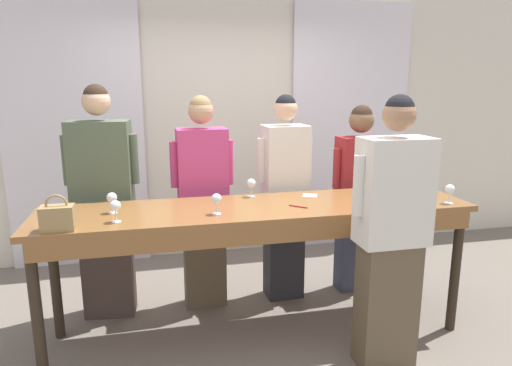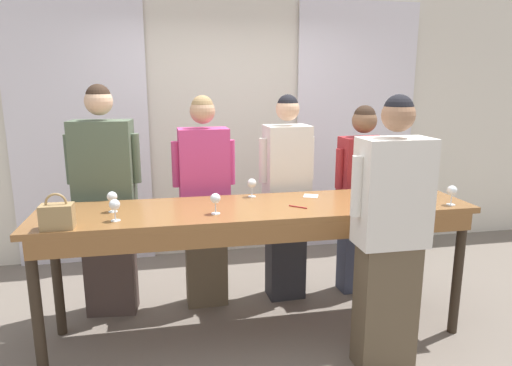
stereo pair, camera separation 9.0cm
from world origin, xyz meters
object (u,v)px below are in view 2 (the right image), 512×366
object	(u,v)px
guest_cream_sweater	(286,197)
tasting_bar	(259,221)
wine_glass_front_right	(452,191)
handbag	(57,216)
guest_pink_top	(205,201)
wine_glass_center_right	(420,184)
wine_bottle	(389,179)
guest_striped_shirt	(361,196)
wine_glass_center_left	(215,199)
host_pouring	(390,236)
potted_plant	(400,217)
guest_olive_jacket	(106,201)
wine_glass_center_mid	(252,184)
wine_glass_front_left	(112,197)
wine_glass_front_mid	(115,205)

from	to	relation	value
guest_cream_sweater	tasting_bar	bearing A→B (deg)	-121.32
wine_glass_front_right	handbag	bearing A→B (deg)	-179.49
guest_pink_top	guest_cream_sweater	xyz separation A→B (m)	(0.69, -0.00, -0.01)
wine_glass_front_right	wine_glass_center_right	world-z (taller)	same
wine_bottle	guest_pink_top	distance (m)	1.48
guest_cream_sweater	guest_striped_shirt	xyz separation A→B (m)	(0.67, 0.00, -0.02)
wine_glass_center_left	guest_pink_top	size ratio (longest dim) A/B	0.08
guest_striped_shirt	tasting_bar	bearing A→B (deg)	-150.22
handbag	guest_cream_sweater	distance (m)	1.84
tasting_bar	guest_cream_sweater	world-z (taller)	guest_cream_sweater
guest_pink_top	host_pouring	xyz separation A→B (m)	(1.07, -1.11, 0.00)
wine_bottle	host_pouring	size ratio (longest dim) A/B	0.18
wine_glass_center_right	guest_striped_shirt	distance (m)	0.64
potted_plant	wine_glass_center_right	bearing A→B (deg)	-114.77
guest_pink_top	guest_striped_shirt	xyz separation A→B (m)	(1.36, 0.00, -0.03)
guest_olive_jacket	tasting_bar	bearing A→B (deg)	-28.17
wine_glass_center_right	handbag	bearing A→B (deg)	-173.77
guest_cream_sweater	guest_striped_shirt	world-z (taller)	guest_cream_sweater
wine_glass_center_left	guest_striped_shirt	xyz separation A→B (m)	(1.35, 0.70, -0.22)
wine_bottle	wine_glass_center_mid	xyz separation A→B (m)	(-1.07, 0.11, -0.01)
wine_bottle	wine_glass_front_right	bearing A→B (deg)	-54.28
handbag	wine_glass_front_left	distance (m)	0.42
wine_glass_front_mid	wine_glass_center_right	bearing A→B (deg)	4.79
wine_glass_front_mid	guest_pink_top	xyz separation A→B (m)	(0.62, 0.74, -0.19)
wine_glass_front_mid	wine_glass_center_right	distance (m)	2.22
wine_glass_front_left	wine_glass_front_right	distance (m)	2.37
guest_striped_shirt	host_pouring	bearing A→B (deg)	-104.86
tasting_bar	wine_glass_front_right	distance (m)	1.39
tasting_bar	handbag	size ratio (longest dim) A/B	13.89
handbag	wine_glass_front_left	world-z (taller)	handbag
guest_striped_shirt	handbag	bearing A→B (deg)	-160.26
wine_glass_front_left	wine_glass_center_left	world-z (taller)	same
guest_striped_shirt	wine_glass_front_right	bearing A→B (deg)	-67.97
wine_glass_center_right	potted_plant	bearing A→B (deg)	65.23
potted_plant	wine_glass_center_left	bearing A→B (deg)	-145.13
wine_glass_front_right	guest_olive_jacket	xyz separation A→B (m)	(-2.46, 0.80, -0.16)
guest_cream_sweater	host_pouring	size ratio (longest dim) A/B	0.98
wine_glass_center_right	host_pouring	size ratio (longest dim) A/B	0.08
wine_bottle	host_pouring	world-z (taller)	host_pouring
wine_glass_front_mid	wine_glass_center_left	xyz separation A→B (m)	(0.64, 0.03, 0.00)
wine_glass_front_left	guest_pink_top	size ratio (longest dim) A/B	0.08
tasting_bar	wine_glass_front_right	world-z (taller)	wine_glass_front_right
wine_glass_front_left	guest_striped_shirt	world-z (taller)	guest_striped_shirt
wine_glass_front_left	potted_plant	xyz separation A→B (m)	(2.90, 1.37, -0.72)
wine_glass_center_left	guest_cream_sweater	world-z (taller)	guest_cream_sweater
wine_glass_front_left	wine_glass_front_mid	distance (m)	0.22
guest_pink_top	potted_plant	xyz separation A→B (m)	(2.24, 0.85, -0.52)
handbag	host_pouring	size ratio (longest dim) A/B	0.12
wine_glass_center_left	host_pouring	size ratio (longest dim) A/B	0.08
guest_olive_jacket	guest_striped_shirt	size ratio (longest dim) A/B	1.11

